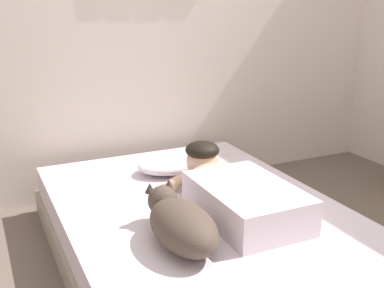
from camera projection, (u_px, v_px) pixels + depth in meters
back_wall at (153, 19)px, 3.39m from camera, size 3.86×0.12×2.50m
bed at (200, 234)px, 2.59m from camera, size 1.46×2.06×0.33m
pillow at (177, 163)px, 3.04m from camera, size 0.52×0.32×0.11m
person_lying at (233, 190)px, 2.49m from camera, size 0.43×0.92×0.27m
dog at (180, 223)px, 2.12m from camera, size 0.26×0.57×0.21m
coffee_cup at (203, 163)px, 3.10m from camera, size 0.12×0.09×0.07m
cell_phone at (243, 196)px, 2.67m from camera, size 0.07×0.14×0.01m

